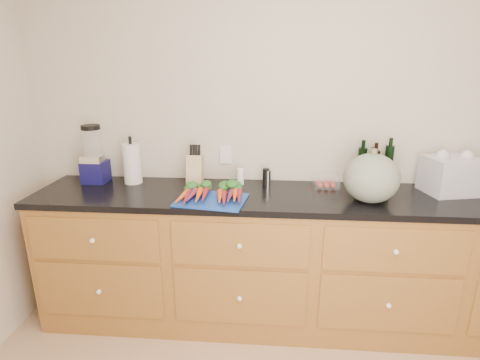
# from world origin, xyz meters

# --- Properties ---
(wall_back) EXTENTS (4.10, 0.05, 2.60)m
(wall_back) POSITION_xyz_m (0.00, 1.62, 1.30)
(wall_back) COLOR beige
(wall_back) RESTS_ON ground
(cabinets) EXTENTS (3.60, 0.64, 0.90)m
(cabinets) POSITION_xyz_m (0.00, 1.30, 0.45)
(cabinets) COLOR brown
(cabinets) RESTS_ON ground
(countertop) EXTENTS (3.64, 0.62, 0.04)m
(countertop) POSITION_xyz_m (0.00, 1.30, 0.92)
(countertop) COLOR black
(countertop) RESTS_ON cabinets
(cutting_board) EXTENTS (0.45, 0.37, 0.01)m
(cutting_board) POSITION_xyz_m (-0.64, 1.14, 0.95)
(cutting_board) COLOR #1742A8
(cutting_board) RESTS_ON countertop
(carrots) EXTENTS (0.43, 0.32, 0.06)m
(carrots) POSITION_xyz_m (-0.64, 1.19, 0.98)
(carrots) COLOR #ED571B
(carrots) RESTS_ON cutting_board
(squash) EXTENTS (0.33, 0.33, 0.30)m
(squash) POSITION_xyz_m (0.33, 1.21, 1.09)
(squash) COLOR #616E5C
(squash) RESTS_ON countertop
(blender_appliance) EXTENTS (0.16, 0.16, 0.41)m
(blender_appliance) POSITION_xyz_m (-1.51, 1.46, 1.12)
(blender_appliance) COLOR #12104B
(blender_appliance) RESTS_ON countertop
(paper_towel) EXTENTS (0.12, 0.12, 0.28)m
(paper_towel) POSITION_xyz_m (-1.24, 1.46, 1.08)
(paper_towel) COLOR silver
(paper_towel) RESTS_ON countertop
(knife_block) EXTENTS (0.11, 0.11, 0.21)m
(knife_block) POSITION_xyz_m (-0.79, 1.44, 1.05)
(knife_block) COLOR tan
(knife_block) RESTS_ON countertop
(grinder_salt) EXTENTS (0.05, 0.05, 0.11)m
(grinder_salt) POSITION_xyz_m (-0.48, 1.48, 1.00)
(grinder_salt) COLOR white
(grinder_salt) RESTS_ON countertop
(grinder_pepper) EXTENTS (0.05, 0.05, 0.12)m
(grinder_pepper) POSITION_xyz_m (-0.31, 1.48, 1.00)
(grinder_pepper) COLOR black
(grinder_pepper) RESTS_ON countertop
(canister_chrome) EXTENTS (0.05, 0.05, 0.11)m
(canister_chrome) POSITION_xyz_m (-0.29, 1.48, 0.99)
(canister_chrome) COLOR silver
(canister_chrome) RESTS_ON countertop
(tomato_box) EXTENTS (0.17, 0.13, 0.08)m
(tomato_box) POSITION_xyz_m (0.11, 1.47, 0.98)
(tomato_box) COLOR white
(tomato_box) RESTS_ON countertop
(bottles) EXTENTS (0.24, 0.12, 0.28)m
(bottles) POSITION_xyz_m (0.42, 1.51, 1.07)
(bottles) COLOR black
(bottles) RESTS_ON countertop
(grocery_bag) EXTENTS (0.37, 0.32, 0.24)m
(grocery_bag) POSITION_xyz_m (0.89, 1.42, 1.06)
(grocery_bag) COLOR silver
(grocery_bag) RESTS_ON countertop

